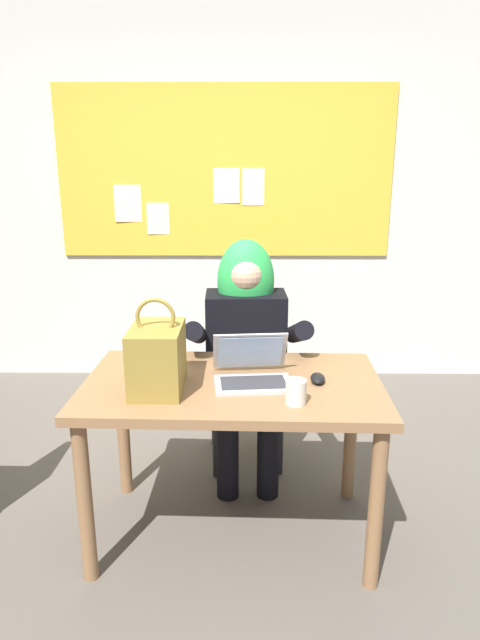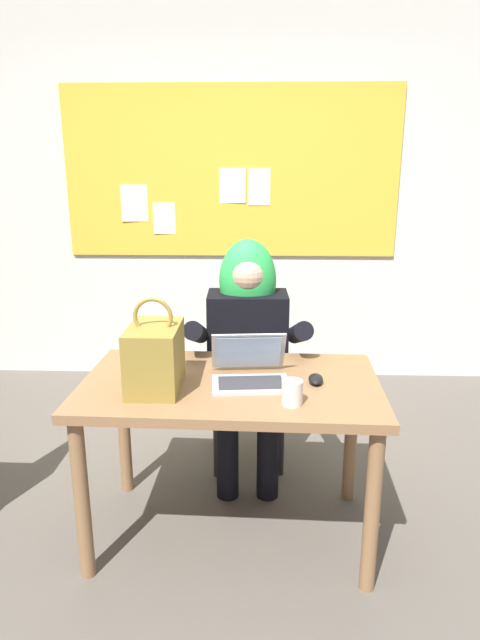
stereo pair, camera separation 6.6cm
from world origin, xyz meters
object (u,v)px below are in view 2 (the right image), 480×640
handbag (155,357)px  coffee_mug (292,392)px  person_costumed (248,340)px  desk_main (231,403)px  chair_at_desk (246,372)px  laptop (250,371)px  computer_mouse (316,379)px

handbag → coffee_mug: 0.56m
person_costumed → desk_main: bearing=-7.2°
chair_at_desk → laptop: laptop is taller
laptop → handbag: 0.40m
desk_main → handbag: handbag is taller
desk_main → chair_at_desk: chair_at_desk is taller
chair_at_desk → computer_mouse: chair_at_desk is taller
coffee_mug → desk_main: bearing=138.1°
desk_main → chair_at_desk: bearing=86.0°
person_costumed → handbag: 0.78m
desk_main → chair_at_desk: size_ratio=1.42×
person_costumed → computer_mouse: person_costumed is taller
desk_main → person_costumed: (0.06, 0.60, 0.09)m
computer_mouse → coffee_mug: size_ratio=1.09×
desk_main → coffee_mug: 0.36m
coffee_mug → computer_mouse: bearing=62.2°
chair_at_desk → person_costumed: bearing=-0.8°
person_costumed → coffee_mug: (0.18, -0.81, 0.06)m
chair_at_desk → handbag: 0.96m
laptop → person_costumed: bearing=86.9°
person_costumed → coffee_mug: bearing=11.1°
computer_mouse → coffee_mug: (-0.11, -0.21, 0.03)m
computer_mouse → handbag: size_ratio=0.28×
laptop → computer_mouse: 0.27m
desk_main → laptop: laptop is taller
person_costumed → computer_mouse: size_ratio=11.90×
person_costumed → handbag: bearing=-29.3°
desk_main → person_costumed: bearing=84.4°
handbag → coffee_mug: size_ratio=3.98×
coffee_mug → chair_at_desk: bearing=101.5°
chair_at_desk → computer_mouse: (0.30, -0.73, 0.26)m
computer_mouse → coffee_mug: bearing=-113.2°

